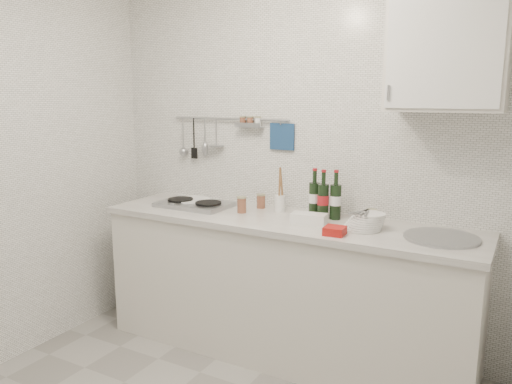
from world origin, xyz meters
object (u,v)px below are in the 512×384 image
at_px(plate_stack_sink, 365,221).
at_px(wine_bottles, 324,194).
at_px(plate_stack_hob, 191,201).
at_px(utensil_crock, 280,201).
at_px(wall_cabinet, 449,45).

bearing_deg(plate_stack_sink, wine_bottles, 156.01).
xyz_separation_m(plate_stack_hob, wine_bottles, (0.99, 0.07, 0.14)).
distance_m(plate_stack_sink, wine_bottles, 0.36).
relative_size(wine_bottles, utensil_crock, 1.02).
height_order(wall_cabinet, utensil_crock, wall_cabinet).
relative_size(plate_stack_sink, utensil_crock, 0.79).
relative_size(wall_cabinet, utensil_crock, 2.31).
bearing_deg(utensil_crock, wine_bottles, -3.78).
relative_size(plate_stack_hob, plate_stack_sink, 1.19).
bearing_deg(plate_stack_sink, plate_stack_hob, 176.94).
height_order(plate_stack_hob, wine_bottles, wine_bottles).
distance_m(plate_stack_sink, utensil_crock, 0.65).
height_order(plate_stack_hob, utensil_crock, utensil_crock).
xyz_separation_m(wall_cabinet, utensil_crock, (-1.00, 0.03, -0.96)).
bearing_deg(wine_bottles, wall_cabinet, -0.88).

